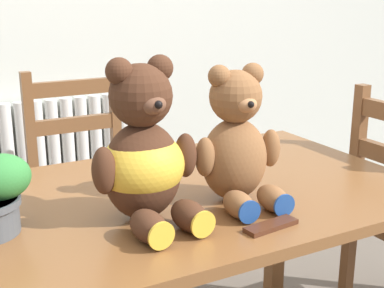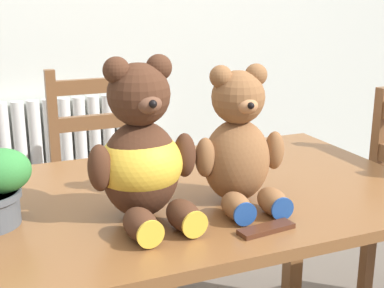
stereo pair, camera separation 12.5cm
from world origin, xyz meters
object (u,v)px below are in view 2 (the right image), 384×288
wooden_chair_behind (108,192)px  chocolate_bar (266,229)px  teddy_bear_left (142,155)px  teddy_bear_right (239,145)px

wooden_chair_behind → chocolate_bar: wooden_chair_behind is taller
wooden_chair_behind → teddy_bear_left: 0.96m
wooden_chair_behind → chocolate_bar: (0.12, -1.05, 0.26)m
teddy_bear_right → wooden_chair_behind: bearing=-76.6°
teddy_bear_left → chocolate_bar: size_ratio=2.82×
teddy_bear_right → chocolate_bar: (-0.02, -0.19, -0.15)m
teddy_bear_left → teddy_bear_right: teddy_bear_left is taller
teddy_bear_left → chocolate_bar: teddy_bear_left is taller
teddy_bear_left → chocolate_bar: 0.34m
wooden_chair_behind → teddy_bear_right: bearing=99.7°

